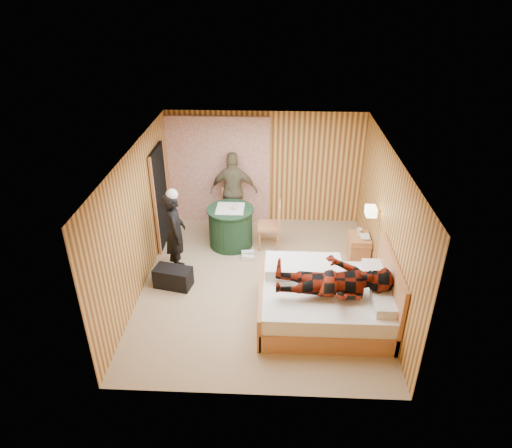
{
  "coord_description": "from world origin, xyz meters",
  "views": [
    {
      "loc": [
        0.23,
        -6.75,
        4.94
      ],
      "look_at": [
        -0.09,
        0.34,
        1.05
      ],
      "focal_mm": 32.0,
      "sensor_mm": 36.0,
      "label": 1
    }
  ],
  "objects_px": {
    "nightstand": "(359,248)",
    "man_at_table": "(234,191)",
    "chair_near": "(273,222)",
    "duffel_bag": "(173,277)",
    "chair_far": "(233,205)",
    "wall_lamp": "(371,211)",
    "bed": "(328,300)",
    "man_on_bed": "(335,274)",
    "woman_standing": "(175,233)",
    "round_table": "(231,227)"
  },
  "relations": [
    {
      "from": "bed",
      "to": "man_on_bed",
      "type": "xyz_separation_m",
      "value": [
        0.03,
        -0.23,
        0.68
      ]
    },
    {
      "from": "nightstand",
      "to": "man_on_bed",
      "type": "xyz_separation_m",
      "value": [
        -0.73,
        -1.98,
        0.74
      ]
    },
    {
      "from": "chair_far",
      "to": "woman_standing",
      "type": "xyz_separation_m",
      "value": [
        -0.89,
        -1.69,
        0.26
      ]
    },
    {
      "from": "chair_far",
      "to": "man_at_table",
      "type": "bearing_deg",
      "value": 43.64
    },
    {
      "from": "duffel_bag",
      "to": "man_at_table",
      "type": "distance_m",
      "value": 2.54
    },
    {
      "from": "chair_near",
      "to": "man_on_bed",
      "type": "distance_m",
      "value": 2.61
    },
    {
      "from": "chair_near",
      "to": "duffel_bag",
      "type": "bearing_deg",
      "value": -50.43
    },
    {
      "from": "nightstand",
      "to": "man_on_bed",
      "type": "distance_m",
      "value": 2.23
    },
    {
      "from": "wall_lamp",
      "to": "man_on_bed",
      "type": "distance_m",
      "value": 1.75
    },
    {
      "from": "bed",
      "to": "duffel_bag",
      "type": "relative_size",
      "value": 3.28
    },
    {
      "from": "nightstand",
      "to": "man_on_bed",
      "type": "relative_size",
      "value": 0.31
    },
    {
      "from": "round_table",
      "to": "man_on_bed",
      "type": "bearing_deg",
      "value": -53.47
    },
    {
      "from": "man_at_table",
      "to": "duffel_bag",
      "type": "bearing_deg",
      "value": 68.37
    },
    {
      "from": "chair_far",
      "to": "wall_lamp",
      "type": "bearing_deg",
      "value": -51.94
    },
    {
      "from": "nightstand",
      "to": "man_at_table",
      "type": "xyz_separation_m",
      "value": [
        -2.54,
        1.25,
        0.59
      ]
    },
    {
      "from": "chair_far",
      "to": "bed",
      "type": "bearing_deg",
      "value": -78.32
    },
    {
      "from": "man_at_table",
      "to": "man_on_bed",
      "type": "relative_size",
      "value": 0.97
    },
    {
      "from": "wall_lamp",
      "to": "bed",
      "type": "distance_m",
      "value": 1.81
    },
    {
      "from": "man_at_table",
      "to": "chair_far",
      "type": "bearing_deg",
      "value": 63.35
    },
    {
      "from": "nightstand",
      "to": "woman_standing",
      "type": "xyz_separation_m",
      "value": [
        -3.45,
        -0.49,
        0.52
      ]
    },
    {
      "from": "man_at_table",
      "to": "bed",
      "type": "bearing_deg",
      "value": 120.52
    },
    {
      "from": "chair_near",
      "to": "man_on_bed",
      "type": "xyz_separation_m",
      "value": [
        0.94,
        -2.39,
        0.43
      ]
    },
    {
      "from": "nightstand",
      "to": "chair_far",
      "type": "relative_size",
      "value": 0.59
    },
    {
      "from": "nightstand",
      "to": "chair_near",
      "type": "bearing_deg",
      "value": 166.09
    },
    {
      "from": "nightstand",
      "to": "duffel_bag",
      "type": "height_order",
      "value": "nightstand"
    },
    {
      "from": "round_table",
      "to": "chair_far",
      "type": "relative_size",
      "value": 1.02
    },
    {
      "from": "nightstand",
      "to": "man_on_bed",
      "type": "bearing_deg",
      "value": -110.24
    },
    {
      "from": "nightstand",
      "to": "chair_near",
      "type": "distance_m",
      "value": 1.74
    },
    {
      "from": "chair_near",
      "to": "duffel_bag",
      "type": "height_order",
      "value": "chair_near"
    },
    {
      "from": "nightstand",
      "to": "man_at_table",
      "type": "relative_size",
      "value": 0.32
    },
    {
      "from": "bed",
      "to": "duffel_bag",
      "type": "height_order",
      "value": "bed"
    },
    {
      "from": "wall_lamp",
      "to": "bed",
      "type": "bearing_deg",
      "value": -121.54
    },
    {
      "from": "chair_far",
      "to": "duffel_bag",
      "type": "relative_size",
      "value": 1.42
    },
    {
      "from": "chair_near",
      "to": "duffel_bag",
      "type": "relative_size",
      "value": 1.52
    },
    {
      "from": "wall_lamp",
      "to": "nightstand",
      "type": "relative_size",
      "value": 0.47
    },
    {
      "from": "woman_standing",
      "to": "man_at_table",
      "type": "height_order",
      "value": "man_at_table"
    },
    {
      "from": "wall_lamp",
      "to": "chair_far",
      "type": "height_order",
      "value": "wall_lamp"
    },
    {
      "from": "chair_far",
      "to": "man_on_bed",
      "type": "relative_size",
      "value": 0.53
    },
    {
      "from": "nightstand",
      "to": "chair_far",
      "type": "bearing_deg",
      "value": 154.94
    },
    {
      "from": "duffel_bag",
      "to": "chair_far",
      "type": "bearing_deg",
      "value": 80.99
    },
    {
      "from": "duffel_bag",
      "to": "man_at_table",
      "type": "height_order",
      "value": "man_at_table"
    },
    {
      "from": "chair_far",
      "to": "chair_near",
      "type": "relative_size",
      "value": 0.94
    },
    {
      "from": "chair_near",
      "to": "duffel_bag",
      "type": "distance_m",
      "value": 2.32
    },
    {
      "from": "chair_far",
      "to": "man_on_bed",
      "type": "distance_m",
      "value": 3.7
    },
    {
      "from": "man_at_table",
      "to": "chair_near",
      "type": "bearing_deg",
      "value": 135.86
    },
    {
      "from": "chair_far",
      "to": "man_on_bed",
      "type": "bearing_deg",
      "value": -79.79
    },
    {
      "from": "nightstand",
      "to": "chair_near",
      "type": "relative_size",
      "value": 0.56
    },
    {
      "from": "wall_lamp",
      "to": "chair_near",
      "type": "height_order",
      "value": "wall_lamp"
    },
    {
      "from": "round_table",
      "to": "duffel_bag",
      "type": "bearing_deg",
      "value": -121.22
    },
    {
      "from": "wall_lamp",
      "to": "man_on_bed",
      "type": "relative_size",
      "value": 0.15
    }
  ]
}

